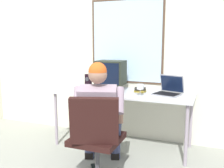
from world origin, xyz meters
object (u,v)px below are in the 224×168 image
Objects in this scene: desk at (123,96)px; wine_glass at (140,87)px; crt_monitor at (111,73)px; desk_speaker at (88,81)px; laptop at (169,89)px; book_stack at (140,90)px; office_chair at (96,133)px; person_seated at (99,115)px.

wine_glass is (0.28, -0.15, 0.17)m from desk.
desk_speaker is (-0.40, 0.13, -0.14)m from crt_monitor.
laptop reaches higher than book_stack.
book_stack is (0.80, -0.08, -0.07)m from desk_speaker.
desk_speaker is at bearing 174.07° from book_stack.
wine_glass is at bearing 75.31° from office_chair.
desk is 2.02× the size of office_chair.
laptop reaches higher than desk.
desk_speaker is (-0.58, 0.14, 0.16)m from desk.
crt_monitor is (-0.24, 0.99, 0.47)m from office_chair.
office_chair is 6.48× the size of wine_glass.
crt_monitor reaches higher than laptop.
wine_glass is (0.29, 0.59, 0.23)m from person_seated.
person_seated is (-0.01, -0.74, -0.06)m from desk.
book_stack is (0.22, 0.06, 0.09)m from desk.
wine_glass is at bearing -74.86° from book_stack.
crt_monitor is 1.05× the size of laptop.
crt_monitor is 0.45m from book_stack.
desk is 0.74m from person_seated.
laptop is 2.34× the size of book_stack.
crt_monitor is at bearing 102.65° from person_seated.
laptop is at bearing 0.81° from book_stack.
wine_glass is (-0.32, -0.21, 0.04)m from laptop.
office_chair is 2.24× the size of crt_monitor.
person_seated is 7.37× the size of book_stack.
desk is 11.19× the size of book_stack.
crt_monitor is at bearing -172.86° from book_stack.
office_chair is 1.12m from crt_monitor.
laptop is 0.38m from book_stack.
desk_speaker reaches higher than desk.
person_seated reaches higher than wine_glass.
desk is 4.54× the size of crt_monitor.
laptop is 0.38m from wine_glass.
crt_monitor is 2.89× the size of wine_glass.
person_seated reaches higher than office_chair.
person_seated is at bearing -106.32° from book_stack.
laptop is (0.77, 0.06, -0.18)m from crt_monitor.
person_seated reaches higher than laptop.
office_chair is 1.34m from desk_speaker.
desk is 0.36m from wine_glass.
person_seated is (-0.07, 0.25, 0.11)m from office_chair.
wine_glass is at bearing -18.99° from crt_monitor.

